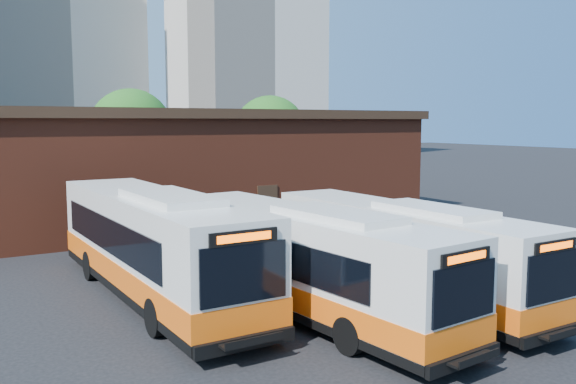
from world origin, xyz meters
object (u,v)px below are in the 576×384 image
bus_midwest (305,265)px  bus_mideast (401,254)px  transit_worker (557,284)px  bus_west (154,248)px

bus_midwest → bus_mideast: (3.64, -0.19, -0.05)m
bus_mideast → bus_midwest: bearing=177.1°
bus_mideast → transit_worker: size_ratio=7.18×
bus_midwest → bus_mideast: size_ratio=1.04×
bus_west → bus_midwest: bus_west is taller
bus_mideast → transit_worker: bearing=-49.7°
bus_midwest → bus_west: bearing=124.9°
bus_west → bus_mideast: 8.08m
bus_mideast → transit_worker: (3.05, -3.62, -0.63)m
bus_midwest → bus_mideast: 3.64m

